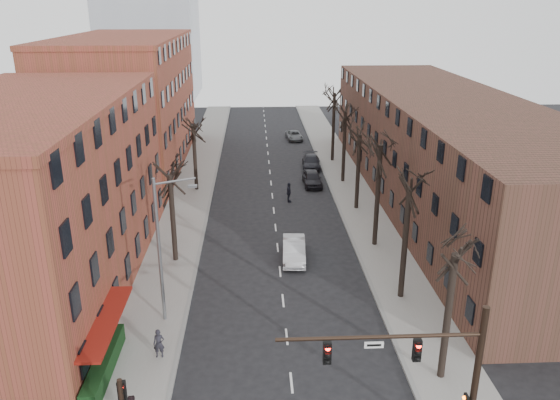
{
  "coord_description": "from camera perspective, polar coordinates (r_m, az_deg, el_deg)",
  "views": [
    {
      "loc": [
        -1.65,
        -18.54,
        18.07
      ],
      "look_at": [
        0.18,
        19.85,
        4.0
      ],
      "focal_mm": 35.0,
      "sensor_mm": 36.0,
      "label": 1
    }
  ],
  "objects": [
    {
      "name": "building_left_far",
      "position": [
        65.11,
        -15.64,
        9.59
      ],
      "size": [
        12.0,
        28.0,
        14.0
      ],
      "primitive_type": "cube",
      "color": "brown",
      "rests_on": "ground"
    },
    {
      "name": "pedestrian_a",
      "position": [
        30.6,
        -12.54,
        -14.43
      ],
      "size": [
        0.61,
        0.41,
        1.62
      ],
      "primitive_type": "imported",
      "rotation": [
        0.0,
        0.0,
        0.04
      ],
      "color": "black",
      "rests_on": "sidewalk_left"
    },
    {
      "name": "sidewalk_right",
      "position": [
        57.3,
        7.11,
        1.64
      ],
      "size": [
        4.0,
        90.0,
        0.15
      ],
      "primitive_type": "cube",
      "color": "gray",
      "rests_on": "ground"
    },
    {
      "name": "hedge",
      "position": [
        30.31,
        -17.92,
        -16.09
      ],
      "size": [
        0.8,
        6.0,
        1.0
      ],
      "primitive_type": "cube",
      "color": "black",
      "rests_on": "sidewalk_left"
    },
    {
      "name": "silver_sedan",
      "position": [
        40.43,
        1.47,
        -5.23
      ],
      "size": [
        1.88,
        4.76,
        1.54
      ],
      "primitive_type": "imported",
      "rotation": [
        0.0,
        0.0,
        -0.05
      ],
      "color": "#B2B3BA",
      "rests_on": "ground"
    },
    {
      "name": "tree_left_a",
      "position": [
        41.19,
        -10.82,
        -6.3
      ],
      "size": [
        5.2,
        5.2,
        9.5
      ],
      "primitive_type": null,
      "color": "black",
      "rests_on": "ground"
    },
    {
      "name": "tree_right_c",
      "position": [
        43.55,
        9.82,
        -4.72
      ],
      "size": [
        5.2,
        5.2,
        11.6
      ],
      "primitive_type": null,
      "color": "black",
      "rests_on": "ground"
    },
    {
      "name": "tree_right_f",
      "position": [
        65.75,
        5.48,
        4.06
      ],
      "size": [
        5.2,
        5.2,
        11.6
      ],
      "primitive_type": null,
      "color": "black",
      "rests_on": "ground"
    },
    {
      "name": "parked_car_mid",
      "position": [
        62.67,
        3.29,
        3.99
      ],
      "size": [
        2.25,
        4.97,
        1.41
      ],
      "primitive_type": "imported",
      "rotation": [
        0.0,
        0.0,
        -0.06
      ],
      "color": "black",
      "rests_on": "ground"
    },
    {
      "name": "parked_car_far",
      "position": [
        75.69,
        1.48,
        6.76
      ],
      "size": [
        2.38,
        4.51,
        1.21
      ],
      "primitive_type": "imported",
      "rotation": [
        0.0,
        0.0,
        0.09
      ],
      "color": "#585C60",
      "rests_on": "ground"
    },
    {
      "name": "tree_right_d",
      "position": [
        50.77,
        7.95,
        -0.94
      ],
      "size": [
        5.2,
        5.2,
        10.0
      ],
      "primitive_type": null,
      "color": "black",
      "rests_on": "ground"
    },
    {
      "name": "tree_right_b",
      "position": [
        36.67,
        12.45,
        -9.94
      ],
      "size": [
        5.2,
        5.2,
        10.8
      ],
      "primitive_type": null,
      "color": "black",
      "rests_on": "ground"
    },
    {
      "name": "awning_left",
      "position": [
        31.44,
        -17.15,
        -16.01
      ],
      "size": [
        1.2,
        7.0,
        0.15
      ],
      "primitive_type": "cube",
      "color": "maroon",
      "rests_on": "ground"
    },
    {
      "name": "pedestrian_crossing",
      "position": [
        51.7,
        0.93,
        0.79
      ],
      "size": [
        0.59,
        1.18,
        1.93
      ],
      "primitive_type": "imported",
      "rotation": [
        0.0,
        0.0,
        1.68
      ],
      "color": "black",
      "rests_on": "ground"
    },
    {
      "name": "tree_left_b",
      "position": [
        55.87,
        -8.69,
        1.0
      ],
      "size": [
        5.2,
        5.2,
        9.5
      ],
      "primitive_type": null,
      "color": "black",
      "rests_on": "ground"
    },
    {
      "name": "building_left_near",
      "position": [
        38.42,
        -24.5,
        -0.08
      ],
      "size": [
        12.0,
        26.0,
        12.0
      ],
      "primitive_type": "cube",
      "color": "brown",
      "rests_on": "ground"
    },
    {
      "name": "tree_right_a",
      "position": [
        30.33,
        16.39,
        -17.41
      ],
      "size": [
        5.2,
        5.2,
        10.0
      ],
      "primitive_type": null,
      "color": "black",
      "rests_on": "ground"
    },
    {
      "name": "parked_car_near",
      "position": [
        56.67,
        3.38,
        2.29
      ],
      "size": [
        1.91,
        4.52,
        1.52
      ],
      "primitive_type": "imported",
      "rotation": [
        0.0,
        0.0,
        0.03
      ],
      "color": "black",
      "rests_on": "ground"
    },
    {
      "name": "building_right",
      "position": [
        53.27,
        16.78,
        5.04
      ],
      "size": [
        12.0,
        50.0,
        10.0
      ],
      "primitive_type": "cube",
      "color": "#4F2E25",
      "rests_on": "ground"
    },
    {
      "name": "tree_right_e",
      "position": [
        58.19,
        6.56,
        1.88
      ],
      "size": [
        5.2,
        5.2,
        10.8
      ],
      "primitive_type": null,
      "color": "black",
      "rests_on": "ground"
    },
    {
      "name": "sidewalk_left",
      "position": [
        56.83,
        -9.0,
        1.39
      ],
      "size": [
        4.0,
        90.0,
        0.15
      ],
      "primitive_type": "cube",
      "color": "gray",
      "rests_on": "ground"
    },
    {
      "name": "signal_mast_arm",
      "position": [
        23.34,
        16.26,
        -16.68
      ],
      "size": [
        8.14,
        0.3,
        7.2
      ],
      "color": "black",
      "rests_on": "ground"
    },
    {
      "name": "streetlight",
      "position": [
        31.84,
        -12.24,
        -4.59
      ],
      "size": [
        2.45,
        0.22,
        9.03
      ],
      "color": "slate",
      "rests_on": "ground"
    }
  ]
}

